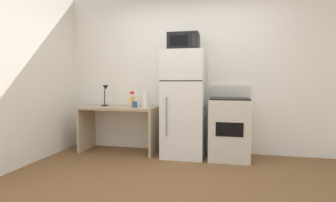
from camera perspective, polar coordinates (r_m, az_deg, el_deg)
name	(u,v)px	position (r m, az deg, el deg)	size (l,w,h in m)	color
ground_plane	(173,190)	(3.02, 1.08, -18.48)	(12.00, 12.00, 0.00)	brown
wall_back_white	(193,73)	(4.46, 5.48, 5.93)	(5.00, 0.10, 2.60)	white
desk	(119,120)	(4.48, -10.43, -3.99)	(1.24, 0.55, 0.75)	tan
desk_lamp	(105,92)	(4.59, -13.31, 1.92)	(0.14, 0.12, 0.35)	black
paper_towel_roll	(146,100)	(4.27, -4.85, 0.25)	(0.11, 0.11, 0.24)	white
spray_bottle	(132,100)	(4.46, -7.66, 0.11)	(0.06, 0.06, 0.25)	yellow
coffee_mug	(135,104)	(4.28, -7.16, -0.74)	(0.08, 0.08, 0.10)	#264C99
refrigerator	(184,104)	(4.12, 3.40, -0.64)	(0.63, 0.63, 1.63)	white
microwave	(184,42)	(4.13, 3.41, 12.52)	(0.46, 0.35, 0.26)	black
oven_range	(229,128)	(4.12, 13.00, -5.65)	(0.59, 0.61, 1.10)	beige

